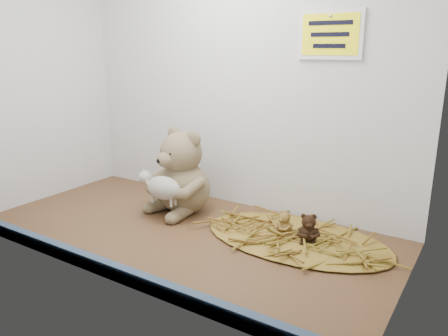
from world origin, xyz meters
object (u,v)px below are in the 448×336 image
Objects in this scene: mini_teddy_tan at (285,222)px; main_teddy at (183,170)px; mini_teddy_brown at (308,227)px; toy_lamb at (164,188)px.

main_teddy is at bearing -159.33° from mini_teddy_tan.
mini_teddy_brown is (7.52, -1.24, 0.66)cm from mini_teddy_tan.
main_teddy is 4.17× the size of mini_teddy_tan.
mini_teddy_tan is at bearing 144.64° from mini_teddy_brown.
toy_lamb is 44.81cm from mini_teddy_brown.
main_teddy is at bearing 151.64° from mini_teddy_brown.
main_teddy is at bearing 90.00° from toy_lamb.
toy_lamb is at bearing 164.30° from mini_teddy_brown.
main_teddy is 10.26cm from toy_lamb.
main_teddy is 37.41cm from mini_teddy_tan.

